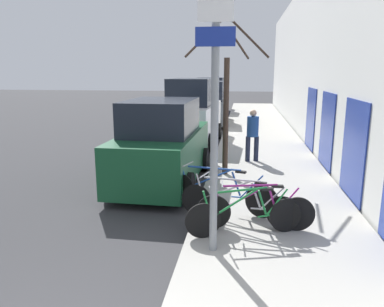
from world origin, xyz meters
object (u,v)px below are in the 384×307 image
object	(u,v)px
signpost	(215,118)
bicycle_2	(238,203)
parked_car_0	(163,146)
parked_car_2	(208,105)
parked_car_1	(192,115)
bicycle_1	(255,210)
pedestrian_near	(253,132)
bicycle_3	(219,192)
bicycle_0	(245,215)
street_tree	(227,104)
parked_car_3	(211,97)

from	to	relation	value
signpost	bicycle_2	distance (m)	2.07
parked_car_0	parked_car_2	world-z (taller)	parked_car_2
bicycle_2	parked_car_2	size ratio (longest dim) A/B	0.51
parked_car_0	parked_car_1	bearing A→B (deg)	91.06
bicycle_1	pedestrian_near	size ratio (longest dim) A/B	1.30
bicycle_3	pedestrian_near	distance (m)	4.36
parked_car_2	signpost	bearing A→B (deg)	-86.01
bicycle_0	bicycle_1	world-z (taller)	bicycle_1
parked_car_1	pedestrian_near	size ratio (longest dim) A/B	2.85
parked_car_0	parked_car_1	xyz separation A→B (m)	(0.04, 5.28, 0.17)
bicycle_0	bicycle_3	xyz separation A→B (m)	(-0.51, 1.07, 0.02)
bicycle_0	parked_car_1	bearing A→B (deg)	-3.85
signpost	pedestrian_near	distance (m)	6.10
street_tree	parked_car_2	bearing A→B (deg)	98.21
bicycle_2	pedestrian_near	size ratio (longest dim) A/B	1.37
parked_car_1	pedestrian_near	bearing A→B (deg)	-51.52
street_tree	parked_car_3	bearing A→B (deg)	96.39
parked_car_0	parked_car_1	world-z (taller)	parked_car_1
signpost	parked_car_2	bearing A→B (deg)	95.91
signpost	bicycle_2	size ratio (longest dim) A/B	1.76
bicycle_2	parked_car_2	world-z (taller)	parked_car_2
bicycle_2	parked_car_0	size ratio (longest dim) A/B	0.49
signpost	parked_car_1	xyz separation A→B (m)	(-1.58, 9.11, -1.04)
parked_car_0	parked_car_3	distance (m)	16.52
parked_car_2	parked_car_0	bearing A→B (deg)	-92.41
bicycle_0	parked_car_3	xyz separation A→B (m)	(-2.31, 19.73, 0.56)
parked_car_1	parked_car_3	xyz separation A→B (m)	(-0.24, 11.24, -0.08)
bicycle_1	parked_car_0	xyz separation A→B (m)	(-2.27, 2.97, 0.47)
bicycle_3	pedestrian_near	bearing A→B (deg)	9.27
bicycle_0	street_tree	size ratio (longest dim) A/B	0.48
bicycle_0	bicycle_1	size ratio (longest dim) A/B	0.96
parked_car_3	bicycle_3	bearing A→B (deg)	-82.14
parked_car_1	parked_car_2	distance (m)	5.60
parked_car_1	street_tree	world-z (taller)	street_tree
bicycle_1	bicycle_3	size ratio (longest dim) A/B	0.91
signpost	bicycle_0	world-z (taller)	signpost
bicycle_1	bicycle_2	world-z (taller)	bicycle_1
parked_car_2	street_tree	distance (m)	10.46
bicycle_1	pedestrian_near	bearing A→B (deg)	-4.04
street_tree	bicycle_2	bearing A→B (deg)	-83.22
parked_car_0	bicycle_0	bearing A→B (deg)	-55.31
bicycle_2	parked_car_0	bearing A→B (deg)	52.82
pedestrian_near	street_tree	size ratio (longest dim) A/B	0.38
bicycle_3	parked_car_1	distance (m)	7.61
parked_car_0	parked_car_2	xyz separation A→B (m)	(0.09, 10.88, 0.05)
bicycle_1	street_tree	size ratio (longest dim) A/B	0.50
pedestrian_near	parked_car_0	bearing A→B (deg)	-156.38
parked_car_1	pedestrian_near	distance (m)	3.88
bicycle_3	parked_car_2	distance (m)	13.11
bicycle_3	signpost	bearing A→B (deg)	-160.68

